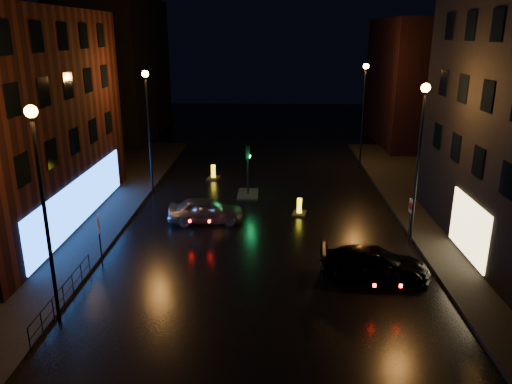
{
  "coord_description": "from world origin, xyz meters",
  "views": [
    {
      "loc": [
        0.35,
        -18.67,
        10.71
      ],
      "look_at": [
        -0.4,
        5.95,
        2.8
      ],
      "focal_mm": 35.0,
      "sensor_mm": 36.0,
      "label": 1
    }
  ],
  "objects_px": {
    "road_sign_left": "(99,228)",
    "traffic_signal": "(248,188)",
    "silver_hatchback": "(206,210)",
    "road_sign_right": "(411,210)",
    "dark_sedan": "(374,264)",
    "bollard_far": "(213,176)",
    "bollard_near": "(299,211)"
  },
  "relations": [
    {
      "from": "dark_sedan",
      "to": "road_sign_left",
      "type": "distance_m",
      "value": 12.91
    },
    {
      "from": "traffic_signal",
      "to": "road_sign_right",
      "type": "distance_m",
      "value": 11.77
    },
    {
      "from": "road_sign_left",
      "to": "traffic_signal",
      "type": "bearing_deg",
      "value": 41.68
    },
    {
      "from": "traffic_signal",
      "to": "road_sign_left",
      "type": "xyz_separation_m",
      "value": [
        -6.54,
        -11.06,
        1.41
      ]
    },
    {
      "from": "bollard_near",
      "to": "road_sign_right",
      "type": "height_order",
      "value": "road_sign_right"
    },
    {
      "from": "traffic_signal",
      "to": "road_sign_left",
      "type": "relative_size",
      "value": 1.35
    },
    {
      "from": "road_sign_left",
      "to": "dark_sedan",
      "type": "bearing_deg",
      "value": -21.99
    },
    {
      "from": "traffic_signal",
      "to": "silver_hatchback",
      "type": "height_order",
      "value": "traffic_signal"
    },
    {
      "from": "silver_hatchback",
      "to": "road_sign_left",
      "type": "distance_m",
      "value": 7.33
    },
    {
      "from": "traffic_signal",
      "to": "bollard_near",
      "type": "distance_m",
      "value": 5.02
    },
    {
      "from": "traffic_signal",
      "to": "road_sign_right",
      "type": "xyz_separation_m",
      "value": [
        9.04,
        -7.45,
        1.2
      ]
    },
    {
      "from": "silver_hatchback",
      "to": "road_sign_right",
      "type": "relative_size",
      "value": 1.93
    },
    {
      "from": "silver_hatchback",
      "to": "bollard_far",
      "type": "bearing_deg",
      "value": 0.23
    },
    {
      "from": "silver_hatchback",
      "to": "road_sign_left",
      "type": "height_order",
      "value": "road_sign_left"
    },
    {
      "from": "silver_hatchback",
      "to": "bollard_far",
      "type": "distance_m",
      "value": 9.21
    },
    {
      "from": "bollard_near",
      "to": "road_sign_right",
      "type": "bearing_deg",
      "value": -21.66
    },
    {
      "from": "dark_sedan",
      "to": "road_sign_left",
      "type": "relative_size",
      "value": 1.93
    },
    {
      "from": "traffic_signal",
      "to": "bollard_far",
      "type": "relative_size",
      "value": 2.51
    },
    {
      "from": "traffic_signal",
      "to": "silver_hatchback",
      "type": "distance_m",
      "value": 5.7
    },
    {
      "from": "silver_hatchback",
      "to": "road_sign_right",
      "type": "bearing_deg",
      "value": -104.56
    },
    {
      "from": "bollard_near",
      "to": "dark_sedan",
      "type": "bearing_deg",
      "value": -58.98
    },
    {
      "from": "silver_hatchback",
      "to": "road_sign_left",
      "type": "bearing_deg",
      "value": 140.14
    },
    {
      "from": "bollard_far",
      "to": "road_sign_left",
      "type": "relative_size",
      "value": 0.54
    },
    {
      "from": "bollard_far",
      "to": "road_sign_left",
      "type": "bearing_deg",
      "value": -91.72
    },
    {
      "from": "bollard_near",
      "to": "bollard_far",
      "type": "bearing_deg",
      "value": 140.17
    },
    {
      "from": "bollard_far",
      "to": "road_sign_left",
      "type": "distance_m",
      "value": 15.55
    },
    {
      "from": "dark_sedan",
      "to": "road_sign_right",
      "type": "distance_m",
      "value": 5.42
    },
    {
      "from": "traffic_signal",
      "to": "road_sign_left",
      "type": "bearing_deg",
      "value": -120.58
    },
    {
      "from": "bollard_near",
      "to": "bollard_far",
      "type": "xyz_separation_m",
      "value": [
        -6.17,
        7.68,
        0.01
      ]
    },
    {
      "from": "dark_sedan",
      "to": "road_sign_right",
      "type": "relative_size",
      "value": 2.18
    },
    {
      "from": "dark_sedan",
      "to": "bollard_near",
      "type": "bearing_deg",
      "value": 24.97
    },
    {
      "from": "bollard_near",
      "to": "road_sign_left",
      "type": "height_order",
      "value": "road_sign_left"
    }
  ]
}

